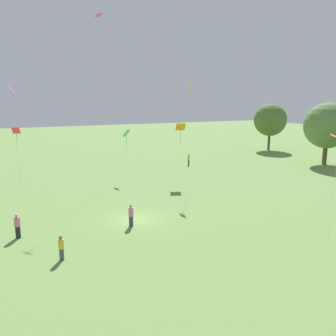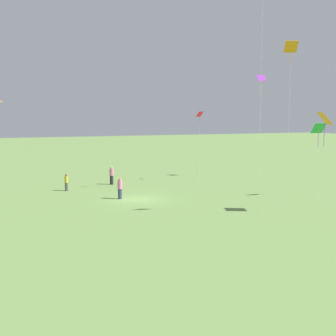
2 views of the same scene
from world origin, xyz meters
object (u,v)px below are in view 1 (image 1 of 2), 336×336
(person_1, at_px, (131,216))
(kite_3, at_px, (12,94))
(kite_6, at_px, (126,134))
(kite_0, at_px, (16,134))
(kite_5, at_px, (181,128))
(kite_2, at_px, (190,90))
(person_2, at_px, (17,226))
(person_4, at_px, (61,248))
(kite_1, at_px, (99,31))
(person_0, at_px, (189,159))

(person_1, distance_m, kite_3, 23.19)
(kite_6, bearing_deg, kite_3, -50.86)
(person_1, distance_m, kite_0, 15.23)
(kite_5, distance_m, kite_6, 7.32)
(person_1, distance_m, kite_5, 17.94)
(kite_2, distance_m, kite_6, 10.70)
(kite_0, bearing_deg, kite_2, 22.77)
(kite_0, distance_m, kite_3, 8.81)
(kite_3, relative_size, kite_5, 1.58)
(person_2, xyz_separation_m, person_4, (5.23, 2.31, -0.10))
(person_1, xyz_separation_m, person_4, (3.49, -6.25, -0.08))
(person_4, height_order, kite_0, kite_0)
(person_1, relative_size, kite_3, 0.16)
(person_1, bearing_deg, kite_1, -76.76)
(kite_0, bearing_deg, kite_1, 39.61)
(person_2, bearing_deg, kite_6, 8.03)
(kite_2, height_order, kite_5, kite_2)
(person_1, height_order, kite_5, kite_5)
(person_2, height_order, kite_2, kite_2)
(kite_2, bearing_deg, kite_6, -78.13)
(person_0, height_order, person_1, person_1)
(kite_1, distance_m, kite_6, 13.01)
(person_1, distance_m, kite_6, 18.40)
(kite_1, xyz_separation_m, kite_5, (1.07, 9.89, -10.98))
(person_0, height_order, kite_3, kite_3)
(kite_0, bearing_deg, person_2, -65.67)
(kite_2, bearing_deg, kite_0, -31.39)
(person_1, bearing_deg, kite_3, -48.49)
(person_1, distance_m, kite_1, 21.63)
(person_4, height_order, kite_6, kite_6)
(person_1, relative_size, kite_1, 0.09)
(kite_3, bearing_deg, kite_0, -120.77)
(kite_5, relative_size, kite_6, 1.14)
(kite_3, relative_size, kite_6, 1.80)
(person_1, height_order, kite_3, kite_3)
(person_4, bearing_deg, person_1, 29.52)
(person_2, height_order, kite_6, kite_6)
(person_2, distance_m, kite_1, 22.99)
(person_4, relative_size, kite_2, 0.13)
(person_2, relative_size, person_4, 1.14)
(person_1, xyz_separation_m, person_2, (-1.74, -8.56, 0.02))
(person_0, xyz_separation_m, kite_2, (11.83, -7.09, 10.73))
(person_4, distance_m, kite_1, 25.24)
(kite_5, bearing_deg, kite_2, 147.87)
(person_4, xyz_separation_m, kite_2, (-12.74, 17.58, 10.83))
(person_0, bearing_deg, kite_6, 128.85)
(kite_1, bearing_deg, person_4, -15.74)
(kite_6, bearing_deg, kite_5, 103.53)
(kite_6, bearing_deg, person_1, 31.55)
(person_0, bearing_deg, kite_1, 134.45)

